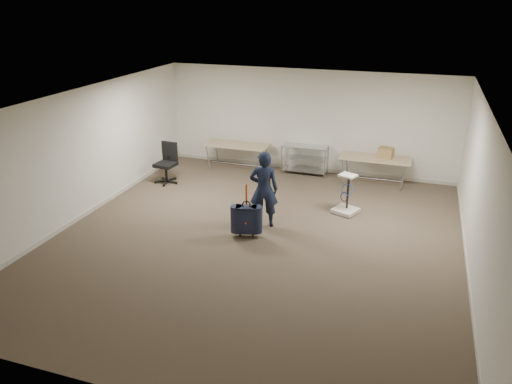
% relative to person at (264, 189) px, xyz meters
% --- Properties ---
extents(ground, '(9.00, 9.00, 0.00)m').
position_rel_person_xyz_m(ground, '(0.06, -0.67, -0.83)').
color(ground, '#443729').
rests_on(ground, ground).
extents(room_shell, '(8.00, 9.00, 9.00)m').
position_rel_person_xyz_m(room_shell, '(0.06, 0.71, -0.78)').
color(room_shell, silver).
rests_on(room_shell, ground).
extents(folding_table_left, '(1.80, 0.75, 0.73)m').
position_rel_person_xyz_m(folding_table_left, '(-1.84, 3.28, -0.15)').
color(folding_table_left, tan).
rests_on(folding_table_left, ground).
extents(folding_table_right, '(1.80, 0.75, 0.73)m').
position_rel_person_xyz_m(folding_table_right, '(1.96, 3.28, -0.15)').
color(folding_table_right, tan).
rests_on(folding_table_right, ground).
extents(wire_shelf, '(1.22, 0.47, 0.80)m').
position_rel_person_xyz_m(wire_shelf, '(0.06, 3.53, -0.39)').
color(wire_shelf, '#BBBDC2').
rests_on(wire_shelf, ground).
extents(person, '(0.69, 0.54, 1.66)m').
position_rel_person_xyz_m(person, '(0.00, 0.00, 0.00)').
color(person, black).
rests_on(person, ground).
extents(suitcase, '(0.46, 0.34, 1.14)m').
position_rel_person_xyz_m(suitcase, '(-0.17, -0.63, -0.44)').
color(suitcase, black).
rests_on(suitcase, ground).
extents(office_chair, '(0.64, 0.64, 1.05)m').
position_rel_person_xyz_m(office_chair, '(-3.21, 1.71, -0.51)').
color(office_chair, black).
rests_on(office_chair, ground).
extents(equipment_cart, '(0.65, 0.65, 0.92)m').
position_rel_person_xyz_m(equipment_cart, '(1.57, 1.21, -0.59)').
color(equipment_cart, beige).
rests_on(equipment_cart, ground).
extents(cardboard_box, '(0.41, 0.34, 0.27)m').
position_rel_person_xyz_m(cardboard_box, '(2.20, 3.35, 0.04)').
color(cardboard_box, olive).
rests_on(cardboard_box, folding_table_right).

